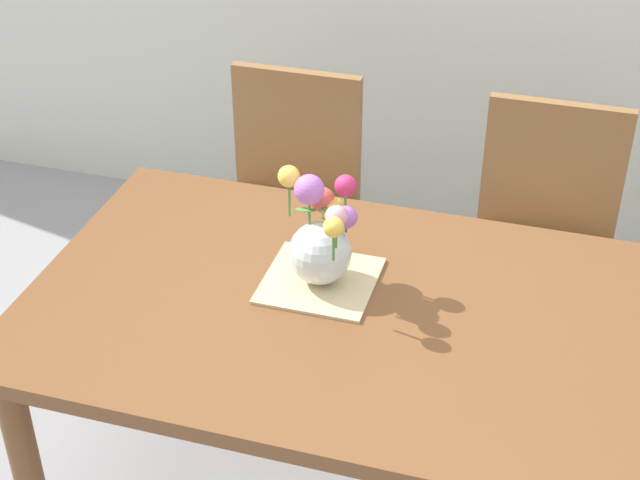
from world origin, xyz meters
The scene contains 5 objects.
dining_table centered at (0.00, 0.00, 0.65)m, with size 1.47×0.94×0.74m.
chair_left centered at (-0.41, 0.81, 0.52)m, with size 0.42×0.42×0.90m.
chair_right centered at (0.41, 0.81, 0.52)m, with size 0.42×0.42×0.90m.
placemat centered at (-0.08, 0.07, 0.75)m, with size 0.26×0.26×0.01m, color #CCB789.
flower_vase centered at (-0.08, 0.08, 0.87)m, with size 0.20×0.21×0.27m.
Camera 1 is at (0.46, -1.72, 2.10)m, focal length 54.26 mm.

